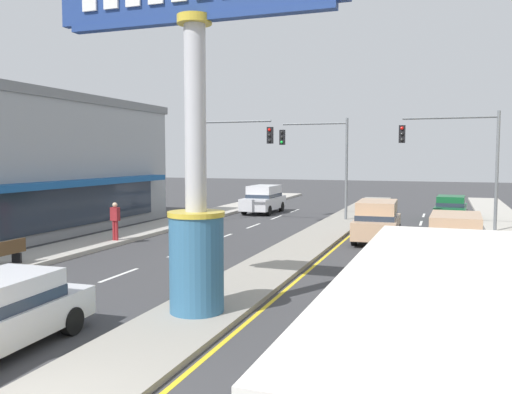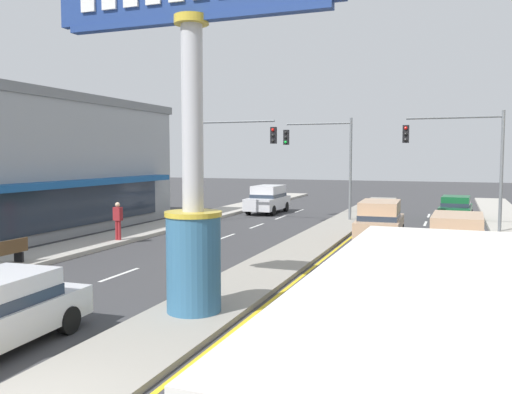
{
  "view_description": "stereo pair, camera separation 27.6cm",
  "coord_description": "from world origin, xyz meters",
  "px_view_note": "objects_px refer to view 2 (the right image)",
  "views": [
    {
      "loc": [
        5.66,
        -5.7,
        3.96
      ],
      "look_at": [
        -0.19,
        10.82,
        2.6
      ],
      "focal_mm": 37.35,
      "sensor_mm": 36.0,
      "label": 1
    },
    {
      "loc": [
        5.92,
        -5.61,
        3.96
      ],
      "look_at": [
        -0.19,
        10.82,
        2.6
      ],
      "focal_mm": 37.35,
      "sensor_mm": 36.0,
      "label": 2
    }
  ],
  "objects_px": {
    "district_sign": "(192,141)",
    "suv_far_left_oncoming": "(457,240)",
    "sedan_near_left_lane": "(456,208)",
    "traffic_light_right_side": "(464,150)",
    "street_bench": "(7,252)",
    "suv_mid_left_lane": "(380,221)",
    "traffic_light_median_far": "(326,152)",
    "pedestrian_far_side": "(118,219)",
    "traffic_light_left_side": "(227,151)",
    "suv_near_right_lane": "(268,199)"
  },
  "relations": [
    {
      "from": "district_sign",
      "to": "suv_far_left_oncoming",
      "type": "xyz_separation_m",
      "value": [
        6.09,
        8.47,
        -3.32
      ]
    },
    {
      "from": "sedan_near_left_lane",
      "to": "traffic_light_right_side",
      "type": "bearing_deg",
      "value": -86.86
    },
    {
      "from": "suv_far_left_oncoming",
      "to": "street_bench",
      "type": "distance_m",
      "value": 15.75
    },
    {
      "from": "suv_far_left_oncoming",
      "to": "suv_mid_left_lane",
      "type": "bearing_deg",
      "value": 124.84
    },
    {
      "from": "traffic_light_median_far",
      "to": "pedestrian_far_side",
      "type": "relative_size",
      "value": 3.64
    },
    {
      "from": "traffic_light_left_side",
      "to": "traffic_light_right_side",
      "type": "distance_m",
      "value": 12.78
    },
    {
      "from": "sedan_near_left_lane",
      "to": "pedestrian_far_side",
      "type": "height_order",
      "value": "pedestrian_far_side"
    },
    {
      "from": "district_sign",
      "to": "sedan_near_left_lane",
      "type": "bearing_deg",
      "value": 74.99
    },
    {
      "from": "traffic_light_median_far",
      "to": "suv_far_left_oncoming",
      "type": "xyz_separation_m",
      "value": [
        7.45,
        -11.67,
        -3.21
      ]
    },
    {
      "from": "traffic_light_right_side",
      "to": "pedestrian_far_side",
      "type": "relative_size",
      "value": 3.64
    },
    {
      "from": "suv_far_left_oncoming",
      "to": "traffic_light_median_far",
      "type": "bearing_deg",
      "value": 122.57
    },
    {
      "from": "sedan_near_left_lane",
      "to": "suv_far_left_oncoming",
      "type": "height_order",
      "value": "suv_far_left_oncoming"
    },
    {
      "from": "district_sign",
      "to": "traffic_light_right_side",
      "type": "relative_size",
      "value": 1.4
    },
    {
      "from": "suv_far_left_oncoming",
      "to": "suv_near_right_lane",
      "type": "bearing_deg",
      "value": 129.67
    },
    {
      "from": "suv_mid_left_lane",
      "to": "street_bench",
      "type": "relative_size",
      "value": 2.91
    },
    {
      "from": "traffic_light_median_far",
      "to": "sedan_near_left_lane",
      "type": "height_order",
      "value": "traffic_light_median_far"
    },
    {
      "from": "suv_far_left_oncoming",
      "to": "pedestrian_far_side",
      "type": "relative_size",
      "value": 2.73
    },
    {
      "from": "district_sign",
      "to": "street_bench",
      "type": "xyz_separation_m",
      "value": [
        -8.48,
        2.49,
        -3.66
      ]
    },
    {
      "from": "traffic_light_left_side",
      "to": "suv_near_right_lane",
      "type": "distance_m",
      "value": 7.18
    },
    {
      "from": "traffic_light_left_side",
      "to": "traffic_light_right_side",
      "type": "bearing_deg",
      "value": 3.0
    },
    {
      "from": "pedestrian_far_side",
      "to": "traffic_light_left_side",
      "type": "bearing_deg",
      "value": 77.77
    },
    {
      "from": "traffic_light_left_side",
      "to": "pedestrian_far_side",
      "type": "height_order",
      "value": "traffic_light_left_side"
    },
    {
      "from": "district_sign",
      "to": "traffic_light_median_far",
      "type": "relative_size",
      "value": 1.4
    },
    {
      "from": "district_sign",
      "to": "suv_mid_left_lane",
      "type": "distance_m",
      "value": 13.9
    },
    {
      "from": "suv_mid_left_lane",
      "to": "suv_near_right_lane",
      "type": "bearing_deg",
      "value": 131.75
    },
    {
      "from": "suv_near_right_lane",
      "to": "suv_far_left_oncoming",
      "type": "relative_size",
      "value": 0.99
    },
    {
      "from": "traffic_light_left_side",
      "to": "street_bench",
      "type": "bearing_deg",
      "value": -98.36
    },
    {
      "from": "district_sign",
      "to": "pedestrian_far_side",
      "type": "bearing_deg",
      "value": 133.69
    },
    {
      "from": "district_sign",
      "to": "suv_mid_left_lane",
      "type": "xyz_separation_m",
      "value": [
        2.8,
        13.2,
        -3.32
      ]
    },
    {
      "from": "traffic_light_right_side",
      "to": "sedan_near_left_lane",
      "type": "relative_size",
      "value": 1.41
    },
    {
      "from": "suv_mid_left_lane",
      "to": "suv_far_left_oncoming",
      "type": "height_order",
      "value": "same"
    },
    {
      "from": "traffic_light_median_far",
      "to": "traffic_light_right_side",
      "type": "bearing_deg",
      "value": -19.17
    },
    {
      "from": "traffic_light_left_side",
      "to": "street_bench",
      "type": "relative_size",
      "value": 3.87
    },
    {
      "from": "traffic_light_median_far",
      "to": "sedan_near_left_lane",
      "type": "relative_size",
      "value": 1.41
    },
    {
      "from": "sedan_near_left_lane",
      "to": "street_bench",
      "type": "xyz_separation_m",
      "value": [
        -14.57,
        -20.22,
        -0.14
      ]
    },
    {
      "from": "traffic_light_median_far",
      "to": "suv_far_left_oncoming",
      "type": "relative_size",
      "value": 1.33
    },
    {
      "from": "suv_near_right_lane",
      "to": "suv_mid_left_lane",
      "type": "height_order",
      "value": "same"
    },
    {
      "from": "district_sign",
      "to": "traffic_light_median_far",
      "type": "bearing_deg",
      "value": 93.87
    },
    {
      "from": "pedestrian_far_side",
      "to": "suv_mid_left_lane",
      "type": "bearing_deg",
      "value": 23.02
    },
    {
      "from": "suv_far_left_oncoming",
      "to": "street_bench",
      "type": "height_order",
      "value": "suv_far_left_oncoming"
    },
    {
      "from": "sedan_near_left_lane",
      "to": "street_bench",
      "type": "relative_size",
      "value": 2.75
    },
    {
      "from": "traffic_light_left_side",
      "to": "suv_far_left_oncoming",
      "type": "xyz_separation_m",
      "value": [
        12.47,
        -8.31,
        -3.26
      ]
    },
    {
      "from": "sedan_near_left_lane",
      "to": "district_sign",
      "type": "bearing_deg",
      "value": -105.01
    },
    {
      "from": "traffic_light_median_far",
      "to": "suv_near_right_lane",
      "type": "height_order",
      "value": "traffic_light_median_far"
    },
    {
      "from": "sedan_near_left_lane",
      "to": "pedestrian_far_side",
      "type": "bearing_deg",
      "value": -135.18
    },
    {
      "from": "suv_near_right_lane",
      "to": "street_bench",
      "type": "relative_size",
      "value": 2.88
    },
    {
      "from": "suv_far_left_oncoming",
      "to": "street_bench",
      "type": "xyz_separation_m",
      "value": [
        -14.57,
        -5.98,
        -0.34
      ]
    },
    {
      "from": "district_sign",
      "to": "suv_near_right_lane",
      "type": "bearing_deg",
      "value": 104.74
    },
    {
      "from": "traffic_light_left_side",
      "to": "suv_far_left_oncoming",
      "type": "distance_m",
      "value": 15.34
    },
    {
      "from": "district_sign",
      "to": "traffic_light_left_side",
      "type": "bearing_deg",
      "value": 110.82
    }
  ]
}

